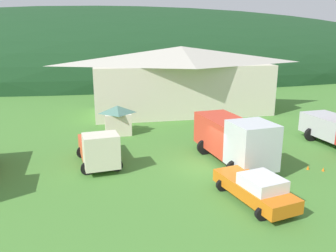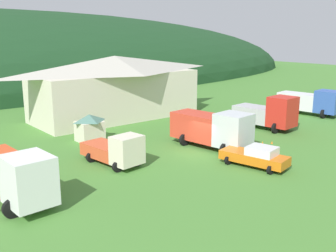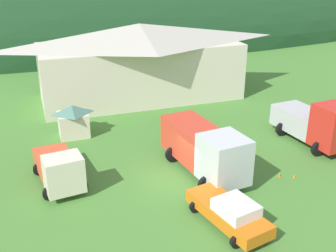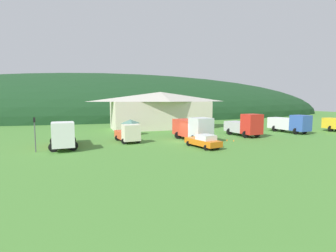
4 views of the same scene
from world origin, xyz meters
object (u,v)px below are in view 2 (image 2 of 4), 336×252
(crane_truck_red, at_px, (269,113))
(traffic_cone_mid_row, at_px, (272,144))
(play_shed_cream, at_px, (90,127))
(traffic_cone_near_pickup, at_px, (262,144))
(tow_truck_silver, at_px, (213,128))
(service_pickup_orange, at_px, (256,156))
(light_truck_cream, at_px, (116,150))
(heavy_rig_white, at_px, (14,174))
(depot_building, at_px, (115,86))
(box_truck_blue, at_px, (311,101))

(crane_truck_red, relative_size, traffic_cone_mid_row, 13.11)
(play_shed_cream, bearing_deg, traffic_cone_near_pickup, -43.48)
(crane_truck_red, bearing_deg, play_shed_cream, -119.64)
(tow_truck_silver, bearing_deg, service_pickup_orange, -17.83)
(light_truck_cream, bearing_deg, crane_truck_red, 82.26)
(play_shed_cream, height_order, traffic_cone_mid_row, play_shed_cream)
(crane_truck_red, xyz_separation_m, service_pickup_orange, (-10.81, -6.85, -0.94))
(heavy_rig_white, relative_size, light_truck_cream, 1.42)
(light_truck_cream, bearing_deg, depot_building, 140.98)
(box_truck_blue, relative_size, traffic_cone_near_pickup, 12.99)
(box_truck_blue, bearing_deg, heavy_rig_white, -92.58)
(depot_building, bearing_deg, traffic_cone_mid_row, -75.66)
(heavy_rig_white, bearing_deg, tow_truck_silver, 87.87)
(heavy_rig_white, xyz_separation_m, light_truck_cream, (8.31, 1.80, -0.50))
(crane_truck_red, height_order, box_truck_blue, crane_truck_red)
(traffic_cone_near_pickup, bearing_deg, depot_building, 102.29)
(traffic_cone_mid_row, bearing_deg, box_truck_blue, 18.71)
(tow_truck_silver, relative_size, traffic_cone_near_pickup, 13.03)
(depot_building, distance_m, light_truck_cream, 17.97)
(tow_truck_silver, xyz_separation_m, service_pickup_orange, (-1.08, -5.61, -1.01))
(tow_truck_silver, height_order, traffic_cone_near_pickup, tow_truck_silver)
(heavy_rig_white, relative_size, service_pickup_orange, 1.48)
(heavy_rig_white, bearing_deg, box_truck_blue, 91.12)
(light_truck_cream, height_order, tow_truck_silver, tow_truck_silver)
(traffic_cone_mid_row, bearing_deg, play_shed_cream, 137.33)
(box_truck_blue, xyz_separation_m, traffic_cone_near_pickup, (-15.65, -4.57, -1.69))
(heavy_rig_white, xyz_separation_m, service_pickup_orange, (16.32, -5.31, -0.88))
(heavy_rig_white, bearing_deg, traffic_cone_mid_row, 81.22)
(crane_truck_red, relative_size, box_truck_blue, 0.88)
(heavy_rig_white, relative_size, traffic_cone_mid_row, 15.49)
(depot_building, xyz_separation_m, traffic_cone_near_pickup, (4.06, -18.66, -3.81))
(heavy_rig_white, xyz_separation_m, crane_truck_red, (27.13, 1.54, 0.06))
(tow_truck_silver, bearing_deg, crane_truck_red, 90.29)
(traffic_cone_near_pickup, bearing_deg, light_truck_cream, 165.11)
(play_shed_cream, relative_size, light_truck_cream, 0.45)
(crane_truck_red, bearing_deg, box_truck_blue, 91.75)
(light_truck_cream, bearing_deg, service_pickup_orange, 41.46)
(heavy_rig_white, relative_size, tow_truck_silver, 1.04)
(tow_truck_silver, xyz_separation_m, traffic_cone_near_pickup, (4.41, -2.09, -1.83))
(crane_truck_red, height_order, service_pickup_orange, crane_truck_red)
(depot_building, height_order, traffic_cone_near_pickup, depot_building)
(heavy_rig_white, xyz_separation_m, box_truck_blue, (37.46, 2.78, -0.01))
(depot_building, height_order, box_truck_blue, depot_building)
(play_shed_cream, relative_size, box_truck_blue, 0.33)
(depot_building, distance_m, traffic_cone_mid_row, 20.09)
(service_pickup_orange, xyz_separation_m, traffic_cone_mid_row, (6.31, 3.07, -0.83))
(play_shed_cream, relative_size, crane_truck_red, 0.38)
(play_shed_cream, xyz_separation_m, traffic_cone_near_pickup, (11.72, -11.11, -1.33))
(box_truck_blue, bearing_deg, crane_truck_red, -89.98)
(box_truck_blue, xyz_separation_m, traffic_cone_mid_row, (-14.83, -5.02, -1.69))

